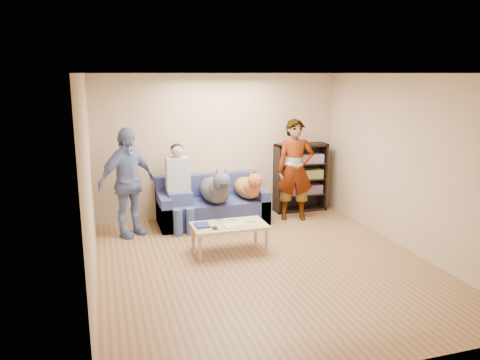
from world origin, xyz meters
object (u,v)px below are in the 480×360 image
object	(u,v)px
sofa	(212,207)
bookshelf	(300,176)
person_seated	(179,184)
dog_tan	(249,187)
camera_silver	(219,221)
coffee_table	(229,227)
person_standing_left	(127,182)
notebook_blue	(202,225)
person_standing_right	(295,170)
dog_gray	(216,189)

from	to	relation	value
sofa	bookshelf	world-z (taller)	bookshelf
person_seated	dog_tan	distance (m)	1.24
camera_silver	person_seated	xyz separation A→B (m)	(-0.39, 1.20, 0.33)
camera_silver	coffee_table	distance (m)	0.18
sofa	coffee_table	distance (m)	1.46
person_standing_left	notebook_blue	world-z (taller)	person_standing_left
camera_silver	person_seated	distance (m)	1.31
camera_silver	dog_tan	bearing A→B (deg)	54.69
coffee_table	bookshelf	xyz separation A→B (m)	(1.88, 1.69, 0.31)
person_standing_right	sofa	world-z (taller)	person_standing_right
camera_silver	bookshelf	bearing A→B (deg)	37.98
camera_silver	dog_gray	xyz separation A→B (m)	(0.22, 1.08, 0.23)
person_standing_left	person_seated	bearing A→B (deg)	-21.05
notebook_blue	dog_gray	size ratio (longest dim) A/B	0.20
dog_gray	bookshelf	size ratio (longest dim) A/B	0.99
person_standing_right	person_standing_left	size ratio (longest dim) A/B	1.02
dog_tan	dog_gray	bearing A→B (deg)	-169.93
person_seated	coffee_table	distance (m)	1.48
bookshelf	person_standing_right	bearing A→B (deg)	-123.57
sofa	dog_tan	size ratio (longest dim) A/B	1.63
person_standing_left	sofa	distance (m)	1.60
sofa	bookshelf	size ratio (longest dim) A/B	1.46
notebook_blue	sofa	distance (m)	1.49
dog_gray	person_standing_left	bearing A→B (deg)	-178.98
notebook_blue	coffee_table	xyz separation A→B (m)	(0.40, -0.05, -0.06)
person_standing_right	coffee_table	world-z (taller)	person_standing_right
camera_silver	person_seated	world-z (taller)	person_seated
person_standing_right	bookshelf	distance (m)	0.63
dog_tan	camera_silver	bearing A→B (deg)	-125.31
notebook_blue	person_seated	bearing A→B (deg)	94.99
dog_gray	bookshelf	xyz separation A→B (m)	(1.79, 0.49, 0.01)
sofa	dog_tan	world-z (taller)	dog_tan
camera_silver	dog_gray	world-z (taller)	dog_gray
person_standing_left	dog_gray	distance (m)	1.49
notebook_blue	sofa	xyz separation A→B (m)	(0.48, 1.40, -0.15)
notebook_blue	dog_tan	size ratio (longest dim) A/B	0.22
person_seated	dog_tan	xyz separation A→B (m)	(1.23, -0.02, -0.14)
notebook_blue	dog_gray	world-z (taller)	dog_gray
person_standing_left	dog_tan	xyz separation A→B (m)	(2.09, 0.14, -0.25)
dog_gray	bookshelf	distance (m)	1.85
notebook_blue	camera_silver	xyz separation A→B (m)	(0.28, 0.07, 0.01)
camera_silver	bookshelf	distance (m)	2.55
dog_tan	person_seated	bearing A→B (deg)	179.28
sofa	bookshelf	distance (m)	1.86
person_standing_right	coffee_table	xyz separation A→B (m)	(-1.56, -1.20, -0.54)
person_standing_left	dog_gray	size ratio (longest dim) A/B	1.39
person_standing_left	coffee_table	xyz separation A→B (m)	(1.37, -1.17, -0.51)
coffee_table	person_seated	bearing A→B (deg)	111.10
person_standing_left	dog_tan	distance (m)	2.11
camera_silver	dog_tan	xyz separation A→B (m)	(0.84, 1.19, 0.19)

